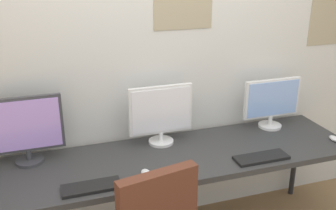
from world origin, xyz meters
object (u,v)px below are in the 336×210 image
at_px(desk, 170,162).
at_px(monitor_right, 272,102).
at_px(mouse_left_side, 335,139).
at_px(keyboard_right, 261,158).
at_px(mouse_right_side, 146,173).
at_px(keyboard_left, 91,187).
at_px(monitor_center, 161,113).
at_px(monitor_left, 25,128).

bearing_deg(desk, monitor_right, 13.27).
bearing_deg(desk, mouse_left_side, -7.31).
relative_size(keyboard_right, mouse_left_side, 3.83).
height_order(mouse_left_side, mouse_right_side, same).
bearing_deg(keyboard_left, monitor_right, 16.85).
relative_size(monitor_center, keyboard_right, 1.24).
bearing_deg(keyboard_right, monitor_center, 141.70).
height_order(monitor_left, monitor_center, monitor_left).
bearing_deg(monitor_left, keyboard_left, -52.45).
height_order(monitor_right, keyboard_left, monitor_right).
bearing_deg(monitor_right, keyboard_right, -127.55).
xyz_separation_m(desk, monitor_center, (0.00, 0.21, 0.27)).
xyz_separation_m(monitor_center, monitor_right, (0.90, -0.00, -0.02)).
xyz_separation_m(keyboard_right, mouse_right_side, (-0.78, 0.04, 0.01)).
distance_m(desk, monitor_center, 0.35).
xyz_separation_m(monitor_right, keyboard_right, (-0.34, -0.44, -0.20)).
xyz_separation_m(monitor_center, mouse_left_side, (1.21, -0.37, -0.21)).
xyz_separation_m(monitor_left, mouse_left_side, (2.11, -0.37, -0.22)).
bearing_deg(mouse_left_side, monitor_left, 170.12).
height_order(monitor_center, mouse_right_side, monitor_center).
bearing_deg(mouse_right_side, monitor_right, 19.77).
xyz_separation_m(monitor_left, mouse_right_side, (0.68, -0.40, -0.22)).
relative_size(desk, monitor_right, 5.53).
relative_size(desk, mouse_right_side, 26.99).
bearing_deg(keyboard_right, keyboard_left, 180.00).
height_order(keyboard_right, mouse_left_side, mouse_left_side).
distance_m(monitor_center, keyboard_right, 0.75).
bearing_deg(monitor_center, monitor_right, -0.00).
bearing_deg(mouse_left_side, keyboard_right, -173.51).
bearing_deg(keyboard_left, mouse_left_side, 2.40).
xyz_separation_m(keyboard_left, mouse_right_side, (0.34, 0.04, 0.01)).
xyz_separation_m(desk, keyboard_left, (-0.56, -0.23, 0.06)).
bearing_deg(keyboard_left, monitor_center, 38.30).
relative_size(monitor_left, keyboard_left, 1.39).
bearing_deg(mouse_right_side, desk, 40.71).
bearing_deg(monitor_right, monitor_left, 180.00).
bearing_deg(keyboard_left, mouse_right_side, 6.57).
distance_m(monitor_center, mouse_left_side, 1.29).
xyz_separation_m(monitor_left, keyboard_right, (1.46, -0.44, -0.23)).
distance_m(desk, mouse_right_side, 0.30).
xyz_separation_m(monitor_right, mouse_left_side, (0.31, -0.37, -0.19)).
distance_m(keyboard_left, mouse_left_side, 1.77).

